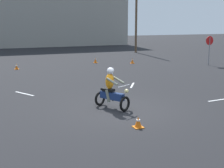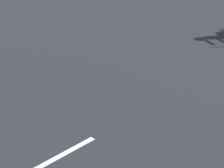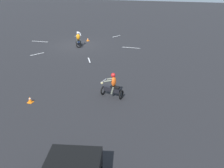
% 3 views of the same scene
% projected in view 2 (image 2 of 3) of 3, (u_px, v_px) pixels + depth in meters
% --- Properties ---
extents(lane_stripe_nw, '(0.78, 1.30, 0.01)m').
position_uv_depth(lane_stripe_nw, '(62.00, 155.00, 7.28)').
color(lane_stripe_nw, silver).
rests_on(lane_stripe_nw, ground).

